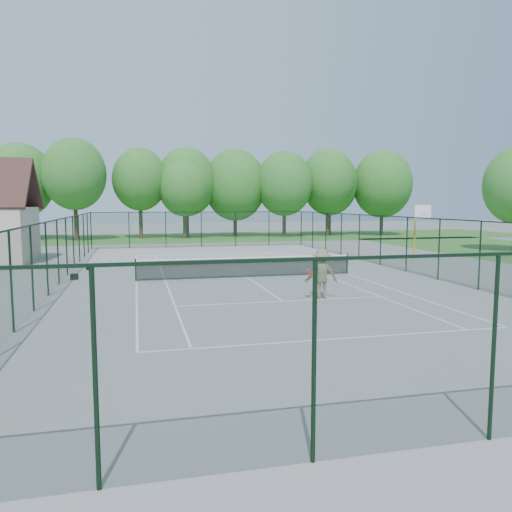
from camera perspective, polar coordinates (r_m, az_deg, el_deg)
The scene contains 10 objects.
ground at distance 25.44m, azimuth -1.06°, elevation -2.45°, with size 140.00×140.00×0.00m, color gray.
grass_far at distance 54.96m, azimuth -7.85°, elevation 2.11°, with size 80.00×16.00×0.01m, color #468633.
court_lines at distance 25.44m, azimuth -1.06°, elevation -2.44°, with size 11.05×23.85×0.01m.
tennis_net at distance 25.36m, azimuth -1.06°, elevation -1.16°, with size 11.08×0.08×1.10m.
fence_enclosure at distance 25.26m, azimuth -1.06°, elevation 1.06°, with size 18.05×36.05×3.02m.
tree_line_far at distance 54.88m, azimuth -7.94°, elevation 8.36°, with size 39.40×6.40×9.70m.
basketball_goal at distance 34.97m, azimuth 18.14°, elevation 3.82°, with size 1.20×1.43×3.65m.
sports_bag_a at distance 26.20m, azimuth -20.06°, elevation -2.24°, with size 0.37×0.22×0.30m, color black.
sports_bag_b at distance 29.76m, azimuth -18.44°, elevation -1.22°, with size 0.38×0.23×0.30m, color black.
tennis_player at distance 19.93m, azimuth 7.51°, elevation -2.03°, with size 2.24×0.95×1.96m.
Camera 1 is at (-5.44, -24.56, 3.79)m, focal length 35.00 mm.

